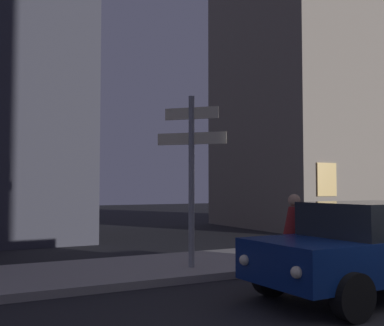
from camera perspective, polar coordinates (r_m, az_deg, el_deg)
sidewalk_kerb at (r=10.48m, az=3.10°, el=-12.08°), size 40.00×2.81×0.14m
signpost at (r=9.39m, az=-0.06°, el=-0.39°), size 1.05×1.05×3.44m
car_near_left at (r=8.04m, az=21.07°, el=-9.54°), size 4.17×1.97×1.49m
cyclist at (r=8.55m, az=12.70°, el=-9.52°), size 1.82×0.32×1.61m
building_right_block at (r=23.23m, az=15.62°, el=15.89°), size 8.29×6.77×18.38m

